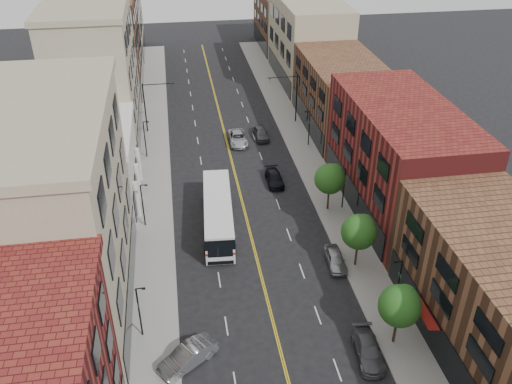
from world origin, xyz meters
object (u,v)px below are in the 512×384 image
car_lane_c (261,133)px  city_bus (218,212)px  car_angle_b (188,356)px  car_lane_a (274,178)px  car_lane_b (238,138)px  car_parked_mid (368,350)px  car_lane_behind (216,189)px  car_parked_far (335,259)px

car_lane_c → city_bus: bearing=-112.6°
city_bus → car_angle_b: (-4.20, -18.02, -1.16)m
car_angle_b → car_lane_a: bearing=120.9°
city_bus → car_lane_c: bearing=72.5°
car_angle_b → car_lane_b: car_angle_b is taller
car_angle_b → car_lane_c: car_angle_b is taller
car_parked_mid → car_lane_a: 27.92m
car_lane_a → car_lane_b: car_lane_b is taller
car_lane_behind → car_lane_b: bearing=-112.3°
city_bus → car_parked_far: city_bus is taller
car_parked_mid → car_lane_c: size_ratio=1.06×
car_lane_b → car_parked_far: bearing=-78.0°
car_parked_far → car_lane_b: size_ratio=0.78×
car_lane_c → car_angle_b: bearing=-108.9°
car_parked_far → car_lane_a: size_ratio=0.92×
city_bus → car_lane_c: (8.14, 20.92, -1.20)m
car_parked_far → city_bus: bearing=145.3°
car_parked_far → car_lane_a: car_parked_far is taller
car_lane_a → car_lane_c: bearing=87.8°
car_angle_b → car_lane_b: bearing=131.9°
city_bus → car_lane_b: city_bus is taller
car_parked_mid → car_lane_b: bearing=102.8°
car_parked_mid → car_lane_c: car_lane_c is taller
car_lane_a → car_lane_b: bearing=104.2°
car_angle_b → car_lane_behind: size_ratio=1.01×
car_angle_b → car_lane_b: 38.95m
car_lane_a → car_parked_mid: bearing=-85.4°
car_angle_b → car_parked_mid: size_ratio=1.02×
city_bus → car_parked_far: (10.60, -8.09, -1.26)m
car_parked_far → car_lane_b: car_lane_b is taller
car_lane_b → car_lane_c: size_ratio=1.18×
city_bus → car_lane_c: 22.48m
car_parked_mid → car_lane_b: 39.81m
car_lane_a → car_lane_b: 12.00m
car_lane_c → car_lane_b: bearing=-164.8°
car_parked_mid → car_parked_far: car_parked_far is taller
car_parked_mid → car_lane_a: car_parked_mid is taller
car_angle_b → car_parked_mid: bearing=48.9°
car_parked_mid → car_lane_a: (-2.26, 27.83, -0.04)m
car_parked_mid → car_lane_behind: bearing=115.1°
car_parked_far → car_lane_a: bearing=102.8°
car_lane_a → city_bus: bearing=-132.9°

